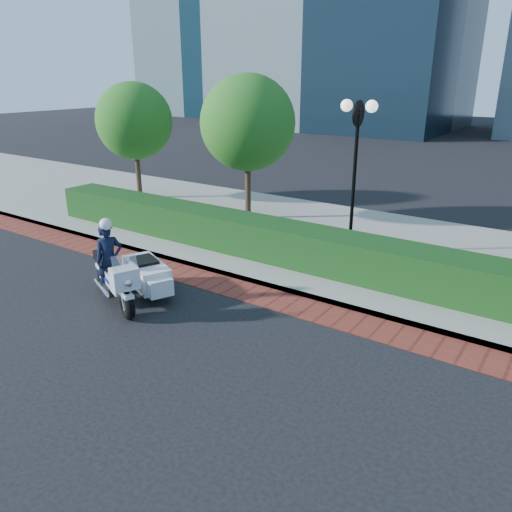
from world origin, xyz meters
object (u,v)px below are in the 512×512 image
Objects in this scene: tree_b at (248,123)px; tree_a at (134,121)px; police_motorcycle at (127,272)px; lamppost at (356,154)px.

tree_a is at bearing 180.00° from tree_b.
tree_a reaches higher than police_motorcycle.
lamppost is 1.81× the size of police_motorcycle.
lamppost reaches higher than police_motorcycle.
tree_b is at bearing 163.89° from lamppost.
police_motorcycle is at bearing -44.75° from tree_a.
lamppost is 0.92× the size of tree_a.
tree_b reaches higher than police_motorcycle.
tree_b reaches higher than lamppost.
police_motorcycle is at bearing -118.84° from lamppost.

